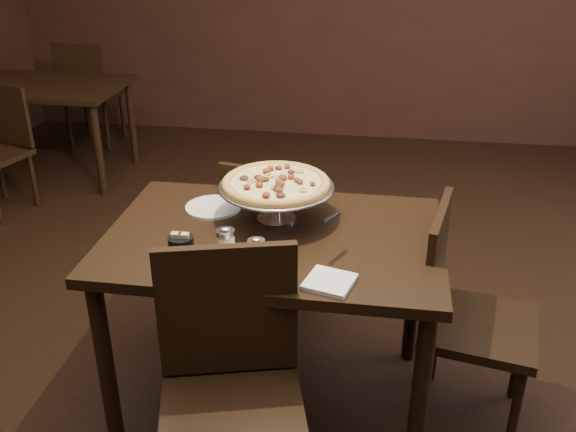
# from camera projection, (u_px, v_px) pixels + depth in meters

# --- Properties ---
(room) EXTENTS (6.04, 7.04, 2.84)m
(room) POSITION_uv_depth(u_px,v_px,m) (302.00, 79.00, 2.34)
(room) COLOR black
(room) RESTS_ON ground
(dining_table) EXTENTS (1.31, 0.87, 0.82)m
(dining_table) POSITION_uv_depth(u_px,v_px,m) (274.00, 258.00, 2.55)
(dining_table) COLOR black
(dining_table) RESTS_ON ground
(background_table) EXTENTS (1.18, 0.78, 0.74)m
(background_table) POSITION_uv_depth(u_px,v_px,m) (46.00, 96.00, 4.92)
(background_table) COLOR black
(background_table) RESTS_ON ground
(pizza_stand) EXTENTS (0.47, 0.47, 0.19)m
(pizza_stand) POSITION_uv_depth(u_px,v_px,m) (276.00, 184.00, 2.55)
(pizza_stand) COLOR silver
(pizza_stand) RESTS_ON dining_table
(parmesan_shaker) EXTENTS (0.07, 0.07, 0.12)m
(parmesan_shaker) POSITION_uv_depth(u_px,v_px,m) (226.00, 242.00, 2.32)
(parmesan_shaker) COLOR #F6E9BF
(parmesan_shaker) RESTS_ON dining_table
(pepper_flake_shaker) EXTENTS (0.06, 0.06, 0.11)m
(pepper_flake_shaker) POSITION_uv_depth(u_px,v_px,m) (256.00, 252.00, 2.27)
(pepper_flake_shaker) COLOR maroon
(pepper_flake_shaker) RESTS_ON dining_table
(packet_caddy) EXTENTS (0.10, 0.10, 0.07)m
(packet_caddy) POSITION_uv_depth(u_px,v_px,m) (181.00, 243.00, 2.37)
(packet_caddy) COLOR black
(packet_caddy) RESTS_ON dining_table
(napkin_stack) EXTENTS (0.19, 0.19, 0.02)m
(napkin_stack) POSITION_uv_depth(u_px,v_px,m) (329.00, 282.00, 2.17)
(napkin_stack) COLOR white
(napkin_stack) RESTS_ON dining_table
(plate_left) EXTENTS (0.23, 0.23, 0.01)m
(plate_left) POSITION_uv_depth(u_px,v_px,m) (213.00, 207.00, 2.71)
(plate_left) COLOR white
(plate_left) RESTS_ON dining_table
(plate_near) EXTENTS (0.22, 0.22, 0.01)m
(plate_near) POSITION_uv_depth(u_px,v_px,m) (254.00, 268.00, 2.26)
(plate_near) COLOR white
(plate_near) RESTS_ON dining_table
(serving_spatula) EXTENTS (0.13, 0.13, 0.02)m
(serving_spatula) POSITION_uv_depth(u_px,v_px,m) (332.00, 218.00, 2.29)
(serving_spatula) COLOR silver
(serving_spatula) RESTS_ON pizza_stand
(chair_far) EXTENTS (0.49, 0.49, 0.89)m
(chair_far) POSITION_uv_depth(u_px,v_px,m) (270.00, 235.00, 3.21)
(chair_far) COLOR black
(chair_far) RESTS_ON ground
(chair_near) EXTENTS (0.57, 0.57, 1.00)m
(chair_near) POSITION_uv_depth(u_px,v_px,m) (231.00, 386.00, 2.11)
(chair_near) COLOR black
(chair_near) RESTS_ON ground
(chair_side) EXTENTS (0.52, 0.52, 0.94)m
(chair_side) POSITION_uv_depth(u_px,v_px,m) (462.00, 310.00, 2.56)
(chair_side) COLOR black
(chair_side) RESTS_ON ground
(bg_chair_far) EXTENTS (0.44, 0.44, 0.93)m
(bg_chair_far) POSITION_uv_depth(u_px,v_px,m) (89.00, 90.00, 5.58)
(bg_chair_far) COLOR black
(bg_chair_far) RESTS_ON ground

